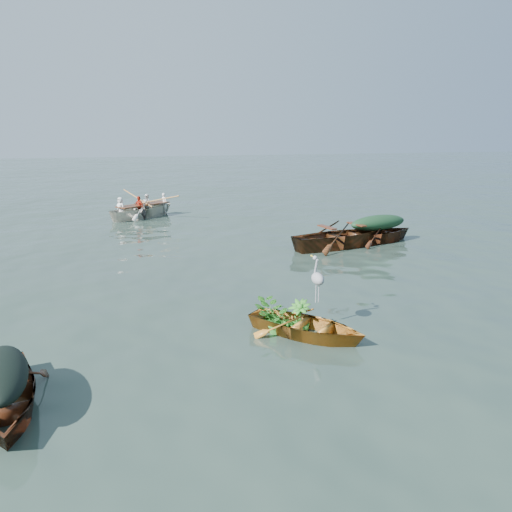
{
  "coord_description": "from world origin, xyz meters",
  "views": [
    {
      "loc": [
        -4.36,
        -9.25,
        3.75
      ],
      "look_at": [
        -0.62,
        3.17,
        0.5
      ],
      "focal_mm": 35.0,
      "sensor_mm": 36.0,
      "label": 1
    }
  ],
  "objects_px": {
    "open_wooden_boat": "(341,248)",
    "yellow_dinghy": "(306,336)",
    "green_tarp_boat": "(377,243)",
    "rowed_boat": "(144,218)",
    "heron": "(318,286)",
    "dark_covered_boat": "(7,409)"
  },
  "relations": [
    {
      "from": "open_wooden_boat",
      "to": "yellow_dinghy",
      "type": "bearing_deg",
      "value": 138.91
    },
    {
      "from": "green_tarp_boat",
      "to": "heron",
      "type": "distance_m",
      "value": 8.24
    },
    {
      "from": "dark_covered_boat",
      "to": "heron",
      "type": "xyz_separation_m",
      "value": [
        5.34,
        1.57,
        0.84
      ]
    },
    {
      "from": "rowed_boat",
      "to": "green_tarp_boat",
      "type": "bearing_deg",
      "value": -170.84
    },
    {
      "from": "yellow_dinghy",
      "to": "green_tarp_boat",
      "type": "distance_m",
      "value": 8.75
    },
    {
      "from": "rowed_boat",
      "to": "yellow_dinghy",
      "type": "bearing_deg",
      "value": 152.65
    },
    {
      "from": "yellow_dinghy",
      "to": "rowed_boat",
      "type": "distance_m",
      "value": 14.58
    },
    {
      "from": "green_tarp_boat",
      "to": "yellow_dinghy",
      "type": "bearing_deg",
      "value": 129.4
    },
    {
      "from": "yellow_dinghy",
      "to": "heron",
      "type": "bearing_deg",
      "value": 5.19
    },
    {
      "from": "heron",
      "to": "open_wooden_boat",
      "type": "bearing_deg",
      "value": 18.99
    },
    {
      "from": "rowed_boat",
      "to": "heron",
      "type": "xyz_separation_m",
      "value": [
        2.25,
        -14.06,
        0.84
      ]
    },
    {
      "from": "open_wooden_boat",
      "to": "heron",
      "type": "distance_m",
      "value": 7.12
    },
    {
      "from": "green_tarp_boat",
      "to": "open_wooden_boat",
      "type": "bearing_deg",
      "value": 90.0
    },
    {
      "from": "open_wooden_boat",
      "to": "heron",
      "type": "bearing_deg",
      "value": 139.9
    },
    {
      "from": "dark_covered_boat",
      "to": "open_wooden_boat",
      "type": "relative_size",
      "value": 0.67
    },
    {
      "from": "dark_covered_boat",
      "to": "heron",
      "type": "height_order",
      "value": "heron"
    },
    {
      "from": "yellow_dinghy",
      "to": "rowed_boat",
      "type": "relative_size",
      "value": 0.63
    },
    {
      "from": "dark_covered_boat",
      "to": "open_wooden_boat",
      "type": "bearing_deg",
      "value": 32.14
    },
    {
      "from": "green_tarp_boat",
      "to": "rowed_boat",
      "type": "relative_size",
      "value": 0.91
    },
    {
      "from": "yellow_dinghy",
      "to": "heron",
      "type": "relative_size",
      "value": 3.13
    },
    {
      "from": "dark_covered_boat",
      "to": "green_tarp_boat",
      "type": "distance_m",
      "value": 13.14
    },
    {
      "from": "green_tarp_boat",
      "to": "rowed_boat",
      "type": "distance_m",
      "value": 10.58
    }
  ]
}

